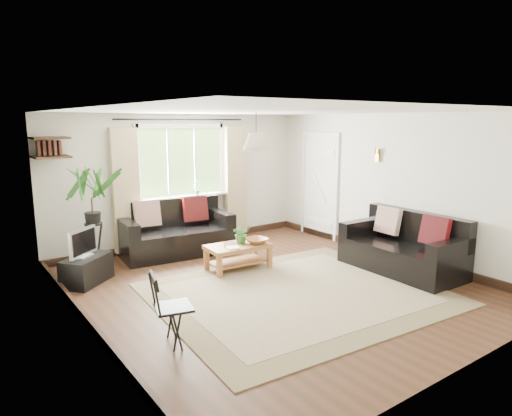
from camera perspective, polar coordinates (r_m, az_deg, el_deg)
floor at (r=6.49m, az=2.09°, el=-9.69°), size 5.50×5.50×0.00m
ceiling at (r=6.08m, az=2.24°, el=12.01°), size 5.50×5.50×0.00m
wall_back at (r=8.49m, az=-9.29°, el=3.42°), size 5.00×0.02×2.40m
wall_front at (r=4.39m, az=24.79°, el=-4.36°), size 5.00×0.02×2.40m
wall_left at (r=5.07m, az=-20.80°, el=-2.11°), size 0.02×5.50×2.40m
wall_right at (r=7.94m, az=16.60°, el=2.60°), size 0.02×5.50×2.40m
rug at (r=6.21m, az=5.12°, el=-10.61°), size 3.81×3.34×0.02m
window at (r=8.42m, az=-9.24°, el=5.75°), size 2.50×0.16×2.16m
door at (r=9.07m, az=7.94°, el=2.65°), size 0.06×0.96×2.06m
corner_shelf at (r=7.46m, az=-24.34°, el=6.93°), size 0.50×0.50×0.34m
pendant_lamp at (r=6.40m, az=-0.00°, el=8.82°), size 0.36×0.36×0.54m
wall_sconce at (r=8.01m, az=14.80°, el=6.65°), size 0.12×0.12×0.28m
sofa_back at (r=7.99m, az=-9.96°, el=-2.61°), size 1.95×1.11×0.88m
sofa_right at (r=7.30m, az=17.77°, el=-4.36°), size 1.83×0.94×0.85m
coffee_table at (r=7.11m, az=-2.25°, el=-6.14°), size 1.01×0.60×0.40m
table_plant at (r=7.09m, az=-1.82°, el=-3.18°), size 0.36×0.34×0.32m
bowl at (r=7.11m, az=0.09°, el=-4.11°), size 0.35×0.35×0.08m
book_a at (r=6.86m, az=-3.71°, el=-4.96°), size 0.23×0.28×0.02m
book_b at (r=7.05m, az=-4.07°, el=-4.52°), size 0.27×0.29×0.02m
tv_stand at (r=6.96m, az=-20.38°, el=-7.25°), size 0.82×0.78×0.39m
tv at (r=6.84m, az=-20.84°, el=-4.01°), size 0.55×0.50×0.43m
palm_stand at (r=7.39m, az=-19.71°, el=-1.34°), size 0.79×0.79×1.60m
folding_chair at (r=4.85m, az=-10.28°, el=-12.26°), size 0.49×0.49×0.78m
sill_plant at (r=8.52m, az=-7.40°, el=2.57°), size 0.14×0.10×0.27m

